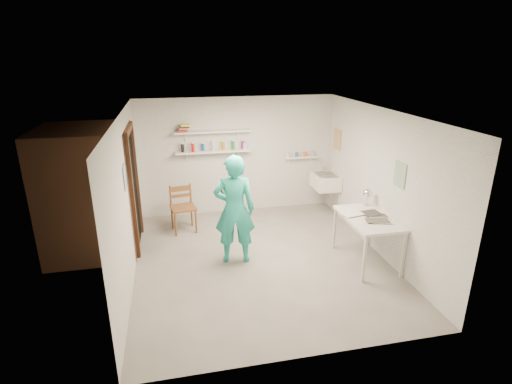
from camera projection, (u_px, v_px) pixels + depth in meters
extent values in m
cube|color=slate|center=(261.00, 261.00, 6.55)|extent=(4.00, 4.50, 0.02)
cube|color=silver|center=(262.00, 112.00, 5.74)|extent=(4.00, 4.50, 0.02)
cube|color=silver|center=(237.00, 156.00, 8.23)|extent=(4.00, 0.02, 2.40)
cube|color=silver|center=(311.00, 263.00, 4.07)|extent=(4.00, 0.02, 2.40)
cube|color=silver|center=(126.00, 201.00, 5.75)|extent=(0.02, 4.50, 2.40)
cube|color=silver|center=(381.00, 183.00, 6.55)|extent=(0.02, 4.50, 2.40)
cube|color=black|center=(134.00, 191.00, 6.79)|extent=(0.02, 0.90, 2.00)
cube|color=brown|center=(89.00, 191.00, 6.63)|extent=(1.40, 1.50, 2.10)
cube|color=brown|center=(128.00, 129.00, 6.44)|extent=(0.06, 1.05, 0.10)
cube|color=brown|center=(133.00, 201.00, 6.33)|extent=(0.06, 0.10, 2.00)
cube|color=brown|center=(137.00, 182.00, 7.25)|extent=(0.06, 0.10, 2.00)
cube|color=white|center=(213.00, 151.00, 7.96)|extent=(1.50, 0.22, 0.03)
cube|color=white|center=(213.00, 131.00, 7.83)|extent=(1.50, 0.22, 0.03)
cube|color=white|center=(301.00, 157.00, 8.44)|extent=(0.70, 0.14, 0.03)
cube|color=#334C7F|center=(125.00, 177.00, 5.68)|extent=(0.01, 0.28, 0.36)
cube|color=#995933|center=(337.00, 139.00, 8.08)|extent=(0.01, 0.34, 0.42)
cube|color=#3F724C|center=(400.00, 175.00, 5.94)|extent=(0.01, 0.30, 0.38)
cube|color=white|center=(326.00, 181.00, 8.23)|extent=(0.48, 0.60, 0.30)
imported|color=teal|center=(234.00, 210.00, 6.26)|extent=(0.71, 0.52, 1.78)
cylinder|color=#C7B587|center=(230.00, 188.00, 6.36)|extent=(0.32, 0.08, 0.32)
cube|color=brown|center=(183.00, 208.00, 7.46)|extent=(0.50, 0.49, 0.95)
cube|color=silver|center=(367.00, 240.00, 6.37)|extent=(0.71, 1.18, 0.79)
sphere|color=silver|center=(368.00, 193.00, 6.64)|extent=(0.15, 0.15, 0.15)
cylinder|color=black|center=(183.00, 148.00, 7.81)|extent=(0.06, 0.06, 0.17)
cylinder|color=red|center=(193.00, 147.00, 7.85)|extent=(0.06, 0.06, 0.17)
cylinder|color=blue|center=(203.00, 147.00, 7.89)|extent=(0.06, 0.06, 0.17)
cylinder|color=white|center=(213.00, 146.00, 7.93)|extent=(0.06, 0.06, 0.17)
cylinder|color=orange|center=(223.00, 146.00, 7.97)|extent=(0.06, 0.06, 0.17)
cylinder|color=#268C3F|center=(233.00, 145.00, 8.01)|extent=(0.06, 0.06, 0.17)
cylinder|color=#8C268C|center=(243.00, 145.00, 8.05)|extent=(0.06, 0.06, 0.17)
cube|color=red|center=(182.00, 131.00, 7.70)|extent=(0.18, 0.14, 0.03)
cube|color=#1933A5|center=(182.00, 130.00, 7.69)|extent=(0.18, 0.14, 0.03)
cube|color=orange|center=(183.00, 128.00, 7.69)|extent=(0.18, 0.14, 0.03)
cube|color=black|center=(184.00, 127.00, 7.68)|extent=(0.18, 0.14, 0.03)
cube|color=yellow|center=(185.00, 125.00, 7.68)|extent=(0.18, 0.14, 0.03)
cylinder|color=silver|center=(291.00, 155.00, 8.38)|extent=(0.07, 0.07, 0.09)
cylinder|color=#335999|center=(298.00, 155.00, 8.41)|extent=(0.07, 0.07, 0.09)
cylinder|color=orange|center=(304.00, 154.00, 8.44)|extent=(0.07, 0.07, 0.09)
cylinder|color=#999999|center=(310.00, 154.00, 8.46)|extent=(0.07, 0.07, 0.09)
cube|color=silver|center=(369.00, 217.00, 6.24)|extent=(0.30, 0.22, 0.00)
cube|color=#4C4742|center=(369.00, 217.00, 6.24)|extent=(0.30, 0.22, 0.00)
cube|color=beige|center=(369.00, 217.00, 6.24)|extent=(0.30, 0.22, 0.00)
cube|color=#383330|center=(369.00, 216.00, 6.24)|extent=(0.30, 0.22, 0.00)
cube|color=silver|center=(369.00, 216.00, 6.24)|extent=(0.30, 0.22, 0.00)
cube|color=silver|center=(369.00, 216.00, 6.24)|extent=(0.30, 0.22, 0.00)
cube|color=#4C4742|center=(369.00, 216.00, 6.23)|extent=(0.30, 0.22, 0.00)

